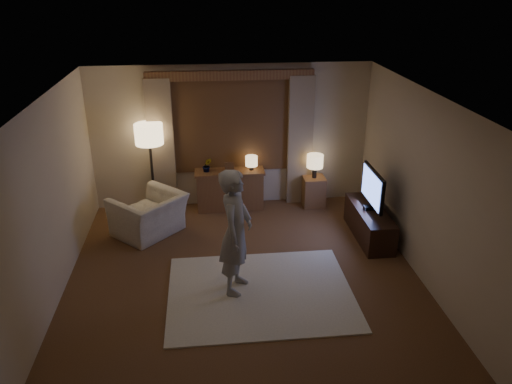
{
  "coord_description": "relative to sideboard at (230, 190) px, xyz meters",
  "views": [
    {
      "loc": [
        -0.48,
        -5.91,
        4.01
      ],
      "look_at": [
        0.22,
        0.6,
        1.13
      ],
      "focal_mm": 35.0,
      "sensor_mm": 36.0,
      "label": 1
    }
  ],
  "objects": [
    {
      "name": "room",
      "position": [
        0.06,
        -2.0,
        0.98
      ],
      "size": [
        5.04,
        5.54,
        2.64
      ],
      "color": "brown",
      "rests_on": "ground"
    },
    {
      "name": "rug",
      "position": [
        0.24,
        -2.76,
        -0.34
      ],
      "size": [
        2.5,
        2.0,
        0.02
      ],
      "primitive_type": "cube",
      "color": "#EBE4C5",
      "rests_on": "floor"
    },
    {
      "name": "sideboard",
      "position": [
        0.0,
        0.0,
        0.0
      ],
      "size": [
        1.2,
        0.4,
        0.7
      ],
      "primitive_type": "cube",
      "color": "brown",
      "rests_on": "floor"
    },
    {
      "name": "picture_frame",
      "position": [
        0.0,
        0.0,
        0.45
      ],
      "size": [
        0.16,
        0.02,
        0.2
      ],
      "primitive_type": "cube",
      "color": "brown",
      "rests_on": "sideboard"
    },
    {
      "name": "plant",
      "position": [
        -0.4,
        0.0,
        0.5
      ],
      "size": [
        0.17,
        0.13,
        0.3
      ],
      "primitive_type": "imported",
      "color": "#999999",
      "rests_on": "sideboard"
    },
    {
      "name": "table_lamp_sideboard",
      "position": [
        0.4,
        0.0,
        0.55
      ],
      "size": [
        0.22,
        0.22,
        0.3
      ],
      "color": "black",
      "rests_on": "sideboard"
    },
    {
      "name": "floor_lamp",
      "position": [
        -1.37,
        -0.06,
        1.05
      ],
      "size": [
        0.49,
        0.49,
        1.67
      ],
      "color": "black",
      "rests_on": "floor"
    },
    {
      "name": "armchair",
      "position": [
        -1.4,
        -0.86,
        -0.01
      ],
      "size": [
        1.39,
        1.4,
        0.68
      ],
      "primitive_type": "imported",
      "rotation": [
        0.0,
        0.0,
        -2.33
      ],
      "color": "beige",
      "rests_on": "floor"
    },
    {
      "name": "side_table",
      "position": [
        1.56,
        -0.05,
        -0.07
      ],
      "size": [
        0.4,
        0.4,
        0.56
      ],
      "primitive_type": "cube",
      "color": "brown",
      "rests_on": "floor"
    },
    {
      "name": "table_lamp_side",
      "position": [
        1.56,
        -0.05,
        0.52
      ],
      "size": [
        0.3,
        0.3,
        0.44
      ],
      "color": "black",
      "rests_on": "side_table"
    },
    {
      "name": "tv_stand",
      "position": [
        2.21,
        -1.36,
        -0.1
      ],
      "size": [
        0.45,
        1.4,
        0.5
      ],
      "primitive_type": "cube",
      "color": "black",
      "rests_on": "floor"
    },
    {
      "name": "tv",
      "position": [
        2.21,
        -1.36,
        0.52
      ],
      "size": [
        0.23,
        0.93,
        0.68
      ],
      "color": "black",
      "rests_on": "tv_stand"
    },
    {
      "name": "person",
      "position": [
        -0.07,
        -2.63,
        0.55
      ],
      "size": [
        0.61,
        0.74,
        1.75
      ],
      "primitive_type": "imported",
      "rotation": [
        0.0,
        0.0,
        1.23
      ],
      "color": "gray",
      "rests_on": "rug"
    }
  ]
}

